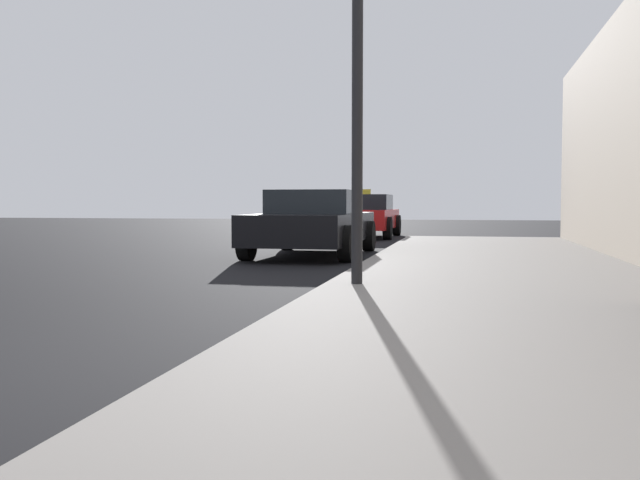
# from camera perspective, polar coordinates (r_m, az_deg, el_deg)

# --- Properties ---
(sidewalk) EXTENTS (4.00, 32.00, 0.15)m
(sidewalk) POSITION_cam_1_polar(r_m,az_deg,el_deg) (2.80, 22.18, -17.06)
(sidewalk) COLOR gray
(sidewalk) RESTS_ON ground_plane
(street_lamp) EXTENTS (0.36, 0.36, 4.30)m
(street_lamp) POSITION_cam_1_polar(r_m,az_deg,el_deg) (7.84, 3.08, 18.34)
(street_lamp) COLOR black
(street_lamp) RESTS_ON sidewalk
(car_black) EXTENTS (2.01, 4.48, 1.27)m
(car_black) POSITION_cam_1_polar(r_m,az_deg,el_deg) (13.65, -0.52, 1.46)
(car_black) COLOR black
(car_black) RESTS_ON ground_plane
(car_red) EXTENTS (1.95, 4.07, 1.43)m
(car_red) POSITION_cam_1_polar(r_m,az_deg,el_deg) (20.91, 3.58, 2.00)
(car_red) COLOR red
(car_red) RESTS_ON ground_plane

